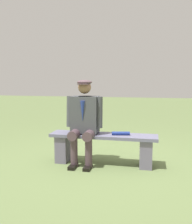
% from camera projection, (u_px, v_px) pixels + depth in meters
% --- Properties ---
extents(ground_plane, '(30.00, 30.00, 0.00)m').
position_uv_depth(ground_plane, '(103.00, 164.00, 4.12)').
color(ground_plane, olive).
extents(bench, '(1.70, 0.37, 0.49)m').
position_uv_depth(bench, '(103.00, 145.00, 4.08)').
color(bench, slate).
rests_on(bench, ground).
extents(seated_man, '(0.59, 0.56, 1.34)m').
position_uv_depth(seated_man, '(84.00, 118.00, 4.03)').
color(seated_man, '#44464B').
rests_on(seated_man, ground).
extents(rolled_magazine, '(0.28, 0.11, 0.06)m').
position_uv_depth(rolled_magazine, '(121.00, 133.00, 3.98)').
color(rolled_magazine, navy).
rests_on(rolled_magazine, bench).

